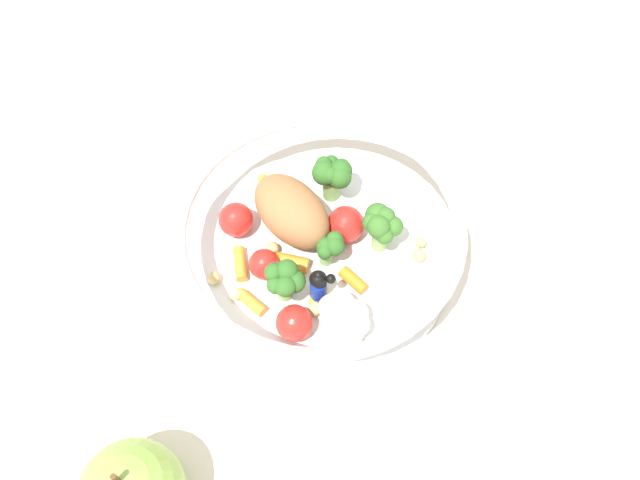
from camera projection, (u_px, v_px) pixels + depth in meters
name	position (u px, v px, depth m)	size (l,w,h in m)	color
ground_plane	(326.00, 268.00, 0.55)	(2.40, 2.40, 0.00)	silver
food_container	(317.00, 242.00, 0.53)	(0.23, 0.23, 0.06)	white
folded_napkin	(474.00, 90.00, 0.66)	(0.13, 0.12, 0.01)	white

